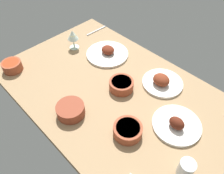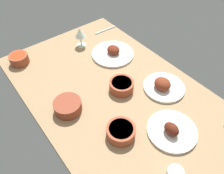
% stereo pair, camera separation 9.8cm
% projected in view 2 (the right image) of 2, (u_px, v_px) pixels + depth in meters
% --- Properties ---
extents(dining_table, '(1.40, 0.90, 0.04)m').
position_uv_depth(dining_table, '(112.00, 92.00, 1.31)').
color(dining_table, '#937551').
rests_on(dining_table, ground).
extents(plate_far_side, '(0.25, 0.25, 0.08)m').
position_uv_depth(plate_far_side, '(172.00, 130.00, 1.08)').
color(plate_far_side, silver).
rests_on(plate_far_side, dining_table).
extents(plate_near_viewer, '(0.29, 0.29, 0.07)m').
position_uv_depth(plate_near_viewer, '(113.00, 53.00, 1.51)').
color(plate_near_viewer, silver).
rests_on(plate_near_viewer, dining_table).
extents(plate_center_main, '(0.24, 0.24, 0.08)m').
position_uv_depth(plate_center_main, '(163.00, 86.00, 1.28)').
color(plate_center_main, silver).
rests_on(plate_center_main, dining_table).
extents(bowl_onions, '(0.14, 0.14, 0.06)m').
position_uv_depth(bowl_onions, '(121.00, 85.00, 1.27)').
color(bowl_onions, brown).
rests_on(bowl_onions, dining_table).
extents(bowl_cream, '(0.14, 0.14, 0.06)m').
position_uv_depth(bowl_cream, '(121.00, 131.00, 1.06)').
color(bowl_cream, brown).
rests_on(bowl_cream, dining_table).
extents(bowl_sauce, '(0.12, 0.12, 0.06)m').
position_uv_depth(bowl_sauce, '(19.00, 59.00, 1.44)').
color(bowl_sauce, brown).
rests_on(bowl_sauce, dining_table).
extents(bowl_pasta, '(0.15, 0.15, 0.06)m').
position_uv_depth(bowl_pasta, '(68.00, 106.00, 1.17)').
color(bowl_pasta, brown).
rests_on(bowl_pasta, dining_table).
extents(wine_glass, '(0.08, 0.08, 0.14)m').
position_uv_depth(wine_glass, '(80.00, 34.00, 1.52)').
color(wine_glass, silver).
rests_on(wine_glass, dining_table).
extents(fork_loose, '(0.02, 0.19, 0.01)m').
position_uv_depth(fork_loose, '(105.00, 30.00, 1.72)').
color(fork_loose, silver).
rests_on(fork_loose, dining_table).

